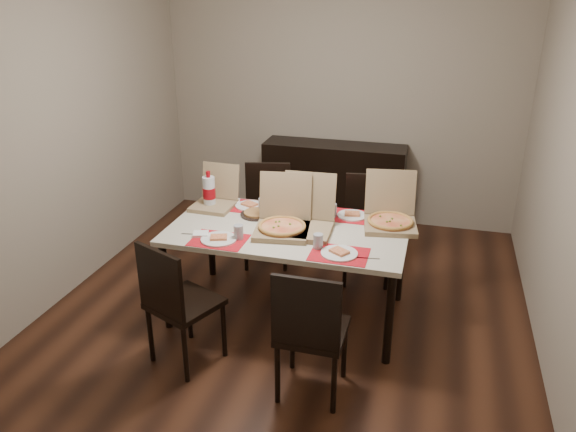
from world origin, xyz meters
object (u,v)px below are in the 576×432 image
object	(u,v)px
pizza_box_center	(283,224)
soda_bottle	(209,192)
sideboard	(333,185)
chair_near_right	(310,329)
chair_far_left	(267,209)
dining_table	(288,236)
dip_bowl	(313,218)
chair_far_right	(368,223)
chair_near_left	(176,300)

from	to	relation	value
pizza_box_center	soda_bottle	bearing A→B (deg)	156.81
sideboard	pizza_box_center	bearing A→B (deg)	-90.40
sideboard	chair_near_right	size ratio (longest dim) A/B	1.61
chair_near_right	soda_bottle	world-z (taller)	soda_bottle
chair_far_left	dining_table	bearing A→B (deg)	-63.13
chair_near_right	soda_bottle	bearing A→B (deg)	134.28
dining_table	dip_bowl	world-z (taller)	dip_bowl
chair_far_right	soda_bottle	world-z (taller)	soda_bottle
pizza_box_center	chair_near_left	bearing A→B (deg)	-124.50
dip_bowl	chair_near_right	bearing A→B (deg)	-77.74
sideboard	chair_far_left	world-z (taller)	chair_far_left
chair_near_left	chair_far_right	world-z (taller)	same
chair_far_right	dip_bowl	size ratio (longest dim) A/B	7.52
chair_far_right	pizza_box_center	size ratio (longest dim) A/B	1.88
chair_near_right	chair_far_left	size ratio (longest dim) A/B	1.00
chair_near_left	chair_far_right	xyz separation A→B (m)	(1.06, 1.64, 0.00)
dip_bowl	chair_near_left	bearing A→B (deg)	-124.17
chair_far_right	soda_bottle	bearing A→B (deg)	-155.73
sideboard	dip_bowl	distance (m)	1.73
pizza_box_center	soda_bottle	xyz separation A→B (m)	(-0.72, 0.31, 0.07)
chair_far_right	soda_bottle	distance (m)	1.42
chair_far_right	pizza_box_center	world-z (taller)	pizza_box_center
chair_near_left	dip_bowl	size ratio (longest dim) A/B	7.52
chair_near_left	chair_far_right	size ratio (longest dim) A/B	1.00
chair_near_left	chair_far_left	xyz separation A→B (m)	(0.10, 1.71, 0.00)
chair_near_left	chair_near_right	xyz separation A→B (m)	(0.95, -0.09, 0.00)
chair_near_left	pizza_box_center	distance (m)	0.98
pizza_box_center	chair_near_right	bearing A→B (deg)	-63.98
dip_bowl	soda_bottle	xyz separation A→B (m)	(-0.89, 0.04, 0.12)
sideboard	pizza_box_center	distance (m)	1.99
chair_near_left	chair_far_left	world-z (taller)	same
chair_far_left	dip_bowl	xyz separation A→B (m)	(0.60, -0.68, 0.25)
dip_bowl	pizza_box_center	bearing A→B (deg)	-123.19
sideboard	chair_near_left	world-z (taller)	chair_near_left
chair_far_left	chair_far_right	world-z (taller)	same
chair_near_left	pizza_box_center	bearing A→B (deg)	55.50
dining_table	chair_near_right	bearing A→B (deg)	-66.83
chair_near_left	dip_bowl	xyz separation A→B (m)	(0.70, 1.03, 0.25)
sideboard	chair_far_left	bearing A→B (deg)	-113.29
chair_far_left	soda_bottle	xyz separation A→B (m)	(-0.30, -0.64, 0.37)
chair_far_left	sideboard	bearing A→B (deg)	66.71
pizza_box_center	sideboard	bearing A→B (deg)	89.60
chair_near_right	chair_far_left	bearing A→B (deg)	115.00
chair_far_right	sideboard	bearing A→B (deg)	115.60
chair_near_right	dip_bowl	bearing A→B (deg)	102.26
dining_table	chair_far_right	bearing A→B (deg)	57.74
chair_near_left	chair_far_left	bearing A→B (deg)	86.50
chair_near_right	chair_far_right	distance (m)	1.74
sideboard	dining_table	distance (m)	1.91
chair_far_left	chair_far_right	xyz separation A→B (m)	(0.96, -0.07, 0.00)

